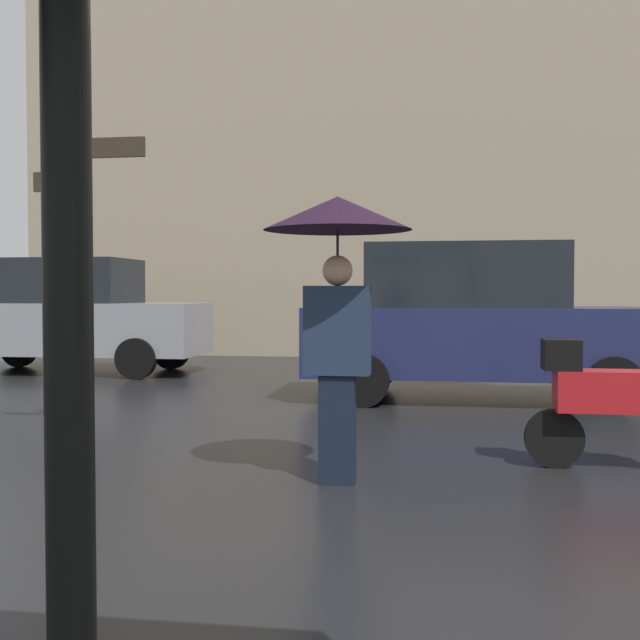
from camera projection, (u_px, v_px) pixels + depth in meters
pedestrian_with_umbrella at (338, 253)px, 5.52m from camera, size 1.06×1.06×2.06m
parked_scooter at (609, 398)px, 6.00m from camera, size 1.38×0.32×1.23m
parked_car_left at (476, 322)px, 9.94m from camera, size 4.46×1.94×1.99m
parked_car_right at (69, 315)px, 13.32m from camera, size 4.54×1.83×1.96m
street_signpost at (88, 248)px, 7.14m from camera, size 1.08×0.08×2.95m
building_block at (390, 6)px, 17.11m from camera, size 16.22×2.05×15.48m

